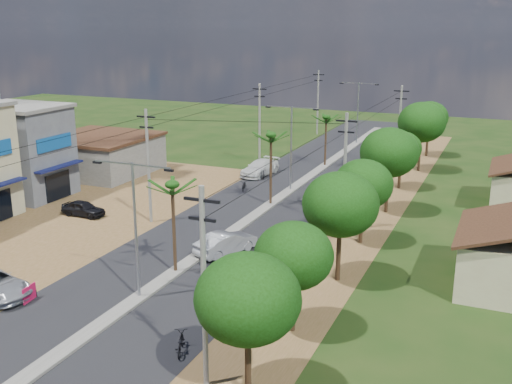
{
  "coord_description": "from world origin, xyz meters",
  "views": [
    {
      "loc": [
        18.54,
        -26.1,
        15.15
      ],
      "look_at": [
        1.38,
        13.62,
        3.0
      ],
      "focal_mm": 42.0,
      "sensor_mm": 36.0,
      "label": 1
    }
  ],
  "objects_px": {
    "car_silver_mid": "(226,243)",
    "roadside_sign": "(29,294)",
    "car_parked_dark": "(83,209)",
    "moto_rider_east": "(180,344)",
    "car_white_far": "(260,168)"
  },
  "relations": [
    {
      "from": "car_white_far",
      "to": "roadside_sign",
      "type": "bearing_deg",
      "value": -82.88
    },
    {
      "from": "car_silver_mid",
      "to": "car_white_far",
      "type": "bearing_deg",
      "value": -50.67
    },
    {
      "from": "car_silver_mid",
      "to": "roadside_sign",
      "type": "distance_m",
      "value": 13.03
    },
    {
      "from": "car_silver_mid",
      "to": "car_white_far",
      "type": "xyz_separation_m",
      "value": [
        -6.5,
        21.18,
        0.01
      ]
    },
    {
      "from": "car_white_far",
      "to": "roadside_sign",
      "type": "xyz_separation_m",
      "value": [
        -0.5,
        -32.16,
        -0.3
      ]
    },
    {
      "from": "car_white_far",
      "to": "moto_rider_east",
      "type": "relative_size",
      "value": 2.94
    },
    {
      "from": "car_parked_dark",
      "to": "moto_rider_east",
      "type": "relative_size",
      "value": 2.03
    },
    {
      "from": "moto_rider_east",
      "to": "roadside_sign",
      "type": "bearing_deg",
      "value": -31.07
    },
    {
      "from": "car_parked_dark",
      "to": "moto_rider_east",
      "type": "distance_m",
      "value": 23.59
    },
    {
      "from": "car_silver_mid",
      "to": "car_parked_dark",
      "type": "height_order",
      "value": "car_silver_mid"
    },
    {
      "from": "roadside_sign",
      "to": "car_parked_dark",
      "type": "bearing_deg",
      "value": 109.78
    },
    {
      "from": "car_silver_mid",
      "to": "car_parked_dark",
      "type": "xyz_separation_m",
      "value": [
        -14.4,
        2.87,
        -0.14
      ]
    },
    {
      "from": "moto_rider_east",
      "to": "roadside_sign",
      "type": "height_order",
      "value": "roadside_sign"
    },
    {
      "from": "car_silver_mid",
      "to": "roadside_sign",
      "type": "height_order",
      "value": "car_silver_mid"
    },
    {
      "from": "car_silver_mid",
      "to": "roadside_sign",
      "type": "bearing_deg",
      "value": 79.76
    }
  ]
}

